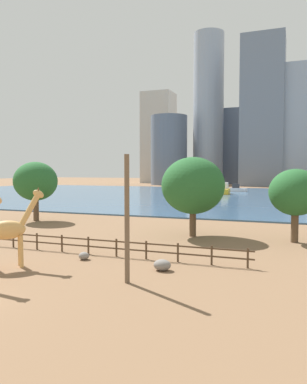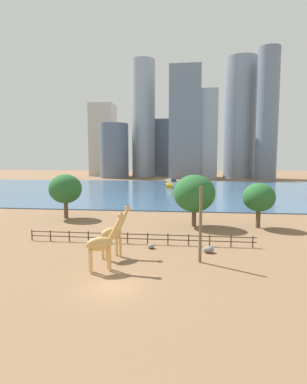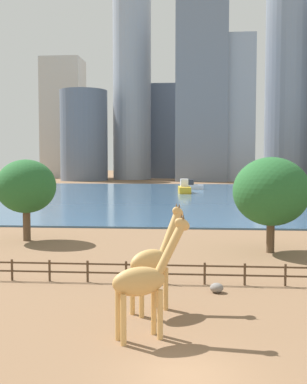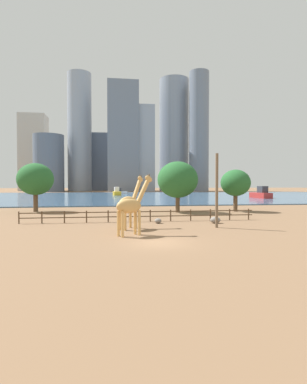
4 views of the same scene
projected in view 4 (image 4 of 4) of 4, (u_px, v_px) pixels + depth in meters
name	position (u px, v px, depth m)	size (l,w,h in m)	color
ground_plane	(121.00, 196.00, 100.63)	(400.00, 400.00, 0.00)	brown
harbor_water	(122.00, 196.00, 97.66)	(180.00, 86.00, 0.20)	#3D6084
giraffe_tall	(129.00, 203.00, 27.91)	(2.85, 3.13, 5.16)	tan
giraffe_companion	(131.00, 206.00, 24.32)	(3.41, 2.25, 5.10)	tan
utility_pole	(217.00, 191.00, 28.69)	(0.28, 0.28, 7.13)	brown
boulder_near_fence	(215.00, 220.00, 31.98)	(1.11, 0.92, 0.69)	gray
boulder_by_pole	(158.00, 221.00, 31.89)	(0.74, 0.71, 0.53)	gray
enclosure_fence	(141.00, 215.00, 33.29)	(26.12, 0.14, 1.30)	#4C3826
tree_left_large	(236.00, 183.00, 45.51)	(4.48, 4.48, 6.38)	brown
tree_center_broad	(178.00, 180.00, 44.06)	(5.97, 5.97, 7.52)	brown
tree_right_tall	(35.00, 179.00, 44.92)	(5.34, 5.34, 7.32)	brown
boat_ferry	(120.00, 192.00, 117.35)	(5.32, 2.43, 2.26)	silver
boat_sailboat	(261.00, 194.00, 83.83)	(3.21, 7.80, 3.36)	#B22D28
boat_tug	(117.00, 192.00, 104.85)	(2.89, 6.78, 2.91)	gold
skyline_tower_needle	(123.00, 138.00, 164.59)	(16.56, 15.63, 59.14)	slate
skyline_block_central	(146.00, 149.00, 165.25)	(9.11, 9.45, 47.00)	#939EAD
skyline_tower_glass	(80.00, 133.00, 170.40)	(13.44, 13.44, 66.81)	#939EAD
skyline_block_left	(174.00, 136.00, 174.66)	(17.01, 17.01, 64.71)	gray
skyline_block_right	(104.00, 163.00, 186.49)	(16.51, 14.37, 34.90)	slate
skyline_tower_short	(34.00, 153.00, 179.24)	(15.00, 13.60, 45.24)	#B7B2A8
skyline_block_wide	(199.00, 132.00, 163.43)	(10.78, 10.78, 65.07)	slate
skyline_tower_far	(49.00, 163.00, 158.44)	(15.86, 15.86, 30.01)	slate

